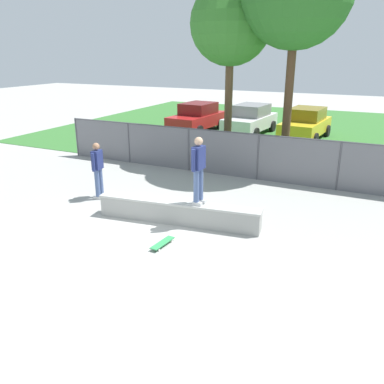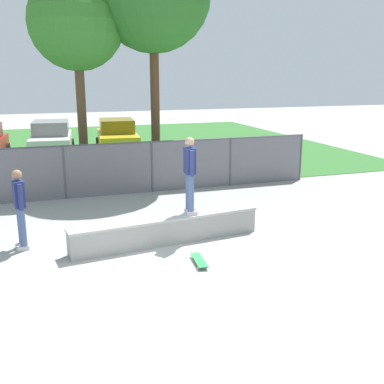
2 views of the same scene
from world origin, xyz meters
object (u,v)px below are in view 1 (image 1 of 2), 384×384
(car_red, at_px, (197,117))
(concrete_ledge, at_px, (178,212))
(skateboarder, at_px, (199,168))
(bystander, at_px, (98,168))
(tree_near_left, at_px, (231,25))
(skateboard, at_px, (162,243))
(car_white, at_px, (250,119))
(car_yellow, at_px, (306,124))

(car_red, bearing_deg, concrete_ledge, -67.53)
(skateboarder, distance_m, bystander, 3.87)
(bystander, bearing_deg, car_red, 99.40)
(tree_near_left, relative_size, bystander, 3.92)
(skateboard, xyz_separation_m, bystander, (-3.49, 2.07, 0.94))
(tree_near_left, xyz_separation_m, car_white, (-0.92, 6.17, -4.63))
(concrete_ledge, xyz_separation_m, skateboard, (0.30, -1.40, -0.24))
(skateboarder, bearing_deg, bystander, 171.13)
(car_red, distance_m, car_white, 3.11)
(skateboard, relative_size, car_yellow, 0.19)
(skateboarder, relative_size, car_red, 0.42)
(skateboard, bearing_deg, skateboarder, 79.17)
(car_white, bearing_deg, car_red, -168.24)
(skateboard, distance_m, bystander, 4.16)
(concrete_ledge, relative_size, car_yellow, 1.06)
(skateboard, distance_m, car_red, 14.87)
(skateboarder, relative_size, car_yellow, 0.42)
(skateboard, bearing_deg, tree_near_left, 100.03)
(tree_near_left, distance_m, car_yellow, 7.93)
(skateboard, height_order, car_yellow, car_yellow)
(car_red, xyz_separation_m, bystander, (1.94, -11.75, 0.17))
(tree_near_left, height_order, car_yellow, tree_near_left)
(concrete_ledge, xyz_separation_m, bystander, (-3.19, 0.67, 0.69))
(concrete_ledge, bearing_deg, skateboard, -78.05)
(skateboard, xyz_separation_m, car_red, (-5.43, 13.82, 0.77))
(car_red, height_order, car_white, same)
(concrete_ledge, distance_m, skateboard, 1.45)
(skateboarder, distance_m, car_yellow, 12.89)
(car_red, xyz_separation_m, car_white, (3.04, 0.63, 0.00))
(concrete_ledge, distance_m, skateboarder, 1.44)
(concrete_ledge, height_order, skateboarder, skateboarder)
(bystander, bearing_deg, car_yellow, 70.99)
(car_red, distance_m, bystander, 11.91)
(concrete_ledge, xyz_separation_m, car_white, (-2.09, 13.06, 0.52))
(car_white, height_order, car_yellow, same)
(tree_near_left, relative_size, car_yellow, 1.64)
(tree_near_left, distance_m, car_white, 7.77)
(car_yellow, bearing_deg, bystander, -109.01)
(tree_near_left, xyz_separation_m, car_red, (-3.97, 5.53, -4.63))
(car_red, bearing_deg, skateboarder, -65.14)
(skateboarder, height_order, tree_near_left, tree_near_left)
(car_yellow, bearing_deg, skateboard, -92.94)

